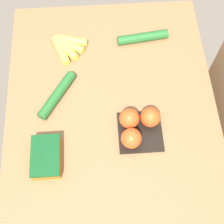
{
  "coord_description": "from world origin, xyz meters",
  "views": [
    {
      "loc": [
        0.55,
        -0.04,
        1.94
      ],
      "look_at": [
        0.0,
        0.0,
        0.77
      ],
      "focal_mm": 50.0,
      "sensor_mm": 36.0,
      "label": 1
    }
  ],
  "objects": [
    {
      "name": "ground_plane",
      "position": [
        0.0,
        0.0,
        0.0
      ],
      "size": [
        12.0,
        12.0,
        0.0
      ],
      "primitive_type": "plane",
      "color": "#665B51"
    },
    {
      "name": "cucumber_far",
      "position": [
        -0.38,
        0.17,
        0.76
      ],
      "size": [
        0.07,
        0.24,
        0.04
      ],
      "color": "#236028",
      "rests_on": "dining_table"
    },
    {
      "name": "dining_table",
      "position": [
        0.0,
        0.0,
        0.64
      ],
      "size": [
        1.24,
        0.9,
        0.74
      ],
      "color": "olive",
      "rests_on": "ground_plane"
    },
    {
      "name": "cucumber_near",
      "position": [
        -0.1,
        -0.23,
        0.76
      ],
      "size": [
        0.23,
        0.17,
        0.04
      ],
      "color": "#236028",
      "rests_on": "dining_table"
    },
    {
      "name": "tomato_pack",
      "position": [
        0.07,
        0.1,
        0.78
      ],
      "size": [
        0.18,
        0.18,
        0.09
      ],
      "color": "black",
      "rests_on": "dining_table"
    },
    {
      "name": "banana_bunch",
      "position": [
        -0.36,
        -0.19,
        0.75
      ],
      "size": [
        0.17,
        0.17,
        0.04
      ],
      "color": "brown",
      "rests_on": "dining_table"
    },
    {
      "name": "carrot_bag",
      "position": [
        0.18,
        -0.27,
        0.77
      ],
      "size": [
        0.17,
        0.11,
        0.05
      ],
      "color": "orange",
      "rests_on": "dining_table"
    }
  ]
}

